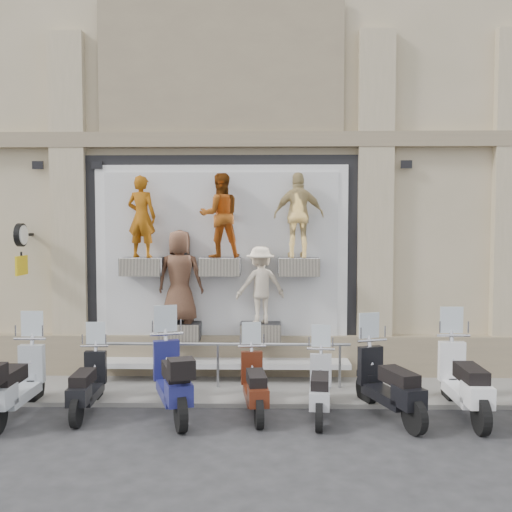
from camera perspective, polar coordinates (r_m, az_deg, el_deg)
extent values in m
plane|color=#2B2B2D|center=(9.23, -4.94, -16.87)|extent=(90.00, 90.00, 0.00)
cube|color=gray|center=(11.20, -3.78, -12.98)|extent=(16.00, 2.20, 0.08)
cube|color=black|center=(11.64, -3.46, -0.55)|extent=(5.60, 0.10, 4.30)
cube|color=white|center=(11.58, -3.48, -0.57)|extent=(5.10, 0.06, 3.90)
cube|color=white|center=(11.54, -3.50, -0.58)|extent=(4.70, 0.04, 3.60)
cube|color=white|center=(11.54, -3.59, -10.55)|extent=(5.10, 0.75, 0.10)
cube|color=#28282B|center=(11.51, -11.32, -1.02)|extent=(0.80, 0.50, 0.35)
imported|color=#AF5D0F|center=(11.48, -11.38, 3.87)|extent=(0.66, 0.52, 1.61)
cube|color=#28282B|center=(11.28, -3.61, -1.06)|extent=(0.80, 0.50, 0.35)
imported|color=#7D3A0D|center=(11.24, -3.63, 4.06)|extent=(0.95, 0.82, 1.66)
cube|color=#28282B|center=(11.25, 4.28, -1.07)|extent=(0.80, 0.50, 0.35)
imported|color=#DFC27E|center=(11.22, 4.31, 4.10)|extent=(1.01, 0.47, 1.68)
cube|color=#28282B|center=(11.54, -7.58, -7.49)|extent=(0.80, 0.50, 0.35)
imported|color=brown|center=(11.39, -7.62, -2.04)|extent=(0.95, 0.65, 1.85)
cube|color=#28282B|center=(11.41, 0.46, -7.59)|extent=(0.80, 0.50, 0.35)
imported|color=#FDE7C6|center=(11.27, 0.46, -2.89)|extent=(1.11, 0.82, 1.53)
cube|color=black|center=(12.32, -21.96, 1.99)|extent=(0.06, 0.56, 0.06)
cylinder|color=black|center=(12.08, -22.46, 1.96)|extent=(0.10, 0.46, 0.46)
cube|color=yellow|center=(12.10, -22.40, -0.88)|extent=(0.04, 0.50, 0.38)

